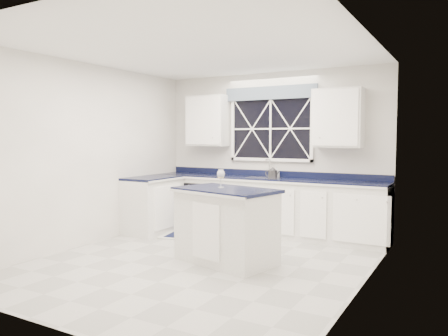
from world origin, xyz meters
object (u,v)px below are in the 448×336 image
Objects in this scene: soap_bottle at (277,172)px; kettle at (273,173)px; island at (226,225)px; faucet at (269,167)px; dishwasher at (208,204)px; wine_glass at (221,175)px.

kettle is at bearing -91.33° from soap_bottle.
soap_bottle is (-0.12, 1.93, 0.55)m from island.
faucet is 0.17m from soap_bottle.
soap_bottle is (1.25, 0.17, 0.62)m from dishwasher.
wine_glass is (1.26, -1.71, 0.71)m from dishwasher.
faucet is at bearing 170.90° from soap_bottle.
wine_glass is (0.01, -1.72, 0.10)m from kettle.
dishwasher is 3.22× the size of kettle.
kettle is at bearing -51.12° from faucet.
soap_bottle is at bearing 90.25° from wine_glass.
wine_glass reaches higher than kettle.
island is 5.57× the size of kettle.
faucet reaches higher than soap_bottle.
faucet is at bearing 110.99° from island.
wine_glass reaches higher than island.
kettle is 1.39× the size of soap_bottle.
soap_bottle reaches higher than island.
dishwasher is at bearing 140.97° from island.
wine_glass is (-0.11, 0.06, 0.64)m from island.
kettle reaches higher than island.
dishwasher is 2.72× the size of faucet.
wine_glass is 1.30× the size of soap_bottle.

